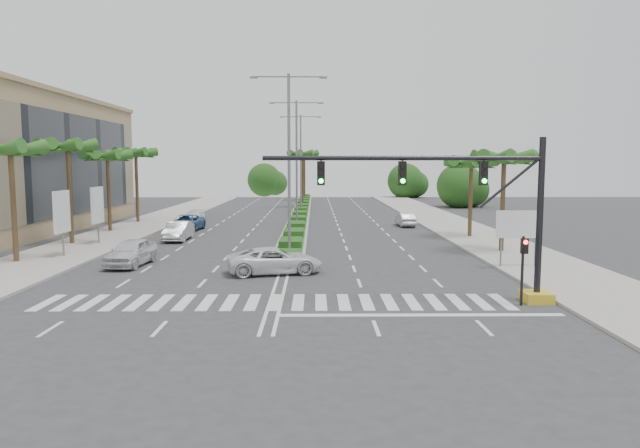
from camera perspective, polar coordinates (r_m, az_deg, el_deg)
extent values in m
plane|color=#333335|center=(25.30, -4.48, -7.83)|extent=(160.00, 160.00, 0.00)
cube|color=gray|center=(46.88, 16.19, -1.54)|extent=(6.00, 120.00, 0.15)
cube|color=gray|center=(47.99, -21.18, -1.54)|extent=(6.00, 120.00, 0.15)
cube|color=gray|center=(69.78, -1.94, 1.13)|extent=(2.20, 75.00, 0.20)
cube|color=#25561D|center=(69.77, -1.94, 1.23)|extent=(1.80, 75.00, 0.04)
cube|color=gold|center=(27.01, 20.84, -6.83)|extent=(1.20, 1.20, 0.45)
cylinder|color=black|center=(26.48, 21.12, 0.53)|extent=(0.28, 0.28, 7.00)
cylinder|color=black|center=(24.79, 8.27, 6.54)|extent=(12.00, 0.20, 0.20)
cylinder|color=black|center=(25.91, 18.36, 3.84)|extent=(2.53, 0.12, 2.15)
cube|color=black|center=(25.56, 16.05, 4.89)|extent=(0.32, 0.24, 1.00)
cylinder|color=#19E533|center=(25.43, 16.12, 4.17)|extent=(0.20, 0.06, 0.20)
cube|color=black|center=(24.80, 8.25, 5.04)|extent=(0.32, 0.24, 1.00)
cylinder|color=#19E533|center=(24.66, 8.29, 4.29)|extent=(0.20, 0.06, 0.20)
cube|color=black|center=(24.51, 0.10, 5.09)|extent=(0.32, 0.24, 1.00)
cylinder|color=#19E533|center=(24.38, 0.11, 4.33)|extent=(0.20, 0.06, 0.20)
cylinder|color=black|center=(25.90, 19.57, -4.45)|extent=(0.12, 0.12, 3.00)
cube|color=black|center=(25.59, 19.77, -2.08)|extent=(0.28, 0.22, 0.65)
cylinder|color=red|center=(25.44, 19.89, -1.72)|extent=(0.18, 0.05, 0.18)
cylinder|color=slate|center=(34.55, 17.65, -2.00)|extent=(0.10, 0.10, 2.80)
cylinder|color=slate|center=(35.23, 20.75, -1.95)|extent=(0.10, 0.10, 2.80)
cube|color=#0C6638|center=(34.74, 19.28, -0.01)|extent=(2.60, 0.08, 1.50)
cube|color=white|center=(34.69, 19.31, -0.02)|extent=(2.70, 0.02, 1.60)
cylinder|color=slate|center=(40.22, -24.32, -1.15)|extent=(0.12, 0.12, 2.80)
cube|color=white|center=(40.07, -24.42, 1.12)|extent=(0.18, 2.10, 2.70)
cube|color=#D8594C|center=(40.07, -24.42, 1.12)|extent=(0.12, 2.00, 2.60)
cylinder|color=slate|center=(45.74, -21.30, -0.22)|extent=(0.12, 0.12, 2.80)
cube|color=white|center=(45.60, -21.38, 1.77)|extent=(0.18, 2.10, 2.70)
cube|color=#D8594C|center=(45.60, -21.38, 1.77)|extent=(0.12, 2.00, 2.60)
cylinder|color=brown|center=(39.11, -28.31, 1.56)|extent=(0.32, 0.32, 7.00)
sphere|color=brown|center=(39.04, -28.56, 6.54)|extent=(0.70, 0.70, 0.70)
cone|color=#20591C|center=(38.53, -27.10, 6.48)|extent=(0.90, 3.62, 1.50)
cone|color=#20591C|center=(39.49, -27.09, 6.46)|extent=(3.39, 2.96, 1.50)
cone|color=#20591C|center=(40.10, -28.15, 6.39)|extent=(3.73, 1.68, 1.50)
cone|color=#20591C|center=(37.96, -28.25, 6.44)|extent=(3.39, 2.96, 1.50)
cylinder|color=brown|center=(46.31, -23.73, 2.61)|extent=(0.32, 0.32, 7.40)
sphere|color=brown|center=(46.27, -23.92, 7.06)|extent=(0.70, 0.70, 0.70)
cone|color=#20591C|center=(45.85, -22.64, 7.00)|extent=(0.90, 3.62, 1.50)
cone|color=#20591C|center=(46.80, -22.72, 6.97)|extent=(3.39, 2.96, 1.50)
cone|color=#20591C|center=(47.35, -23.67, 6.91)|extent=(3.73, 1.68, 1.50)
cone|color=#20591C|center=(47.10, -24.79, 6.87)|extent=(2.38, 3.65, 1.50)
cone|color=#20591C|center=(46.23, -25.28, 6.88)|extent=(2.38, 3.65, 1.50)
cone|color=#20591C|center=(45.38, -24.74, 6.93)|extent=(3.73, 1.68, 1.50)
cone|color=#20591C|center=(45.21, -23.54, 6.98)|extent=(3.39, 2.96, 1.50)
cylinder|color=brown|center=(53.76, -20.37, 2.82)|extent=(0.32, 0.32, 6.80)
sphere|color=brown|center=(53.70, -20.49, 6.34)|extent=(0.70, 0.70, 0.70)
cone|color=#20591C|center=(53.34, -19.37, 6.28)|extent=(0.90, 3.62, 1.50)
cone|color=#20591C|center=(54.28, -19.50, 6.26)|extent=(3.39, 2.96, 1.50)
cone|color=#20591C|center=(54.79, -20.35, 6.23)|extent=(3.73, 1.68, 1.50)
cone|color=#20591C|center=(54.49, -21.30, 6.19)|extent=(2.38, 3.65, 1.50)
cone|color=#20591C|center=(53.60, -21.67, 6.19)|extent=(2.38, 3.65, 1.50)
cone|color=#20591C|center=(52.78, -21.14, 6.22)|extent=(3.73, 1.68, 1.50)
cone|color=#20591C|center=(52.66, -20.10, 6.26)|extent=(3.39, 2.96, 1.50)
cylinder|color=brown|center=(61.33, -17.84, 3.45)|extent=(0.32, 0.32, 7.20)
sphere|color=brown|center=(61.29, -17.95, 6.71)|extent=(0.70, 0.70, 0.70)
cone|color=#20591C|center=(60.97, -16.95, 6.66)|extent=(0.90, 3.62, 1.50)
cone|color=#20591C|center=(61.91, -17.10, 6.64)|extent=(3.39, 2.96, 1.50)
cone|color=#20591C|center=(62.39, -17.87, 6.61)|extent=(3.73, 1.68, 1.50)
cone|color=#20591C|center=(62.05, -18.69, 6.59)|extent=(2.38, 3.65, 1.50)
cone|color=#20591C|center=(61.14, -18.97, 6.59)|extent=(2.38, 3.65, 1.50)
cone|color=#20591C|center=(60.34, -18.47, 6.62)|extent=(3.73, 1.68, 1.50)
cone|color=#20591C|center=(60.27, -17.56, 6.65)|extent=(3.39, 2.96, 1.50)
cylinder|color=brown|center=(40.66, 17.79, 1.79)|extent=(0.32, 0.32, 6.50)
sphere|color=brown|center=(40.57, 17.94, 6.23)|extent=(0.70, 0.70, 0.70)
cone|color=#20591C|center=(40.93, 19.40, 6.03)|extent=(0.90, 3.62, 1.50)
cone|color=#20591C|center=(41.60, 18.46, 6.06)|extent=(3.39, 2.96, 1.50)
cone|color=#20591C|center=(41.51, 17.14, 6.10)|extent=(3.73, 1.68, 1.50)
cone|color=#20591C|center=(40.72, 16.39, 6.13)|extent=(2.38, 3.65, 1.50)
cone|color=#20591C|center=(39.81, 16.79, 6.13)|extent=(2.38, 3.65, 1.50)
cone|color=#20591C|center=(39.47, 18.08, 6.09)|extent=(3.73, 1.68, 1.50)
cone|color=#20591C|center=(39.98, 19.26, 6.05)|extent=(3.39, 2.96, 1.50)
cylinder|color=brown|center=(48.31, 14.82, 2.32)|extent=(0.32, 0.32, 6.20)
sphere|color=brown|center=(48.22, 14.92, 5.88)|extent=(0.70, 0.70, 0.70)
cone|color=#20591C|center=(48.53, 16.17, 5.73)|extent=(0.90, 3.62, 1.50)
cone|color=#20591C|center=(49.24, 15.42, 5.75)|extent=(3.39, 2.96, 1.50)
cone|color=#20591C|center=(49.20, 14.30, 5.78)|extent=(3.73, 1.68, 1.50)
cone|color=#20591C|center=(48.43, 13.63, 5.80)|extent=(2.38, 3.65, 1.50)
cone|color=#20591C|center=(47.51, 13.91, 5.79)|extent=(2.38, 3.65, 1.50)
cone|color=#20591C|center=(47.13, 14.97, 5.76)|extent=(3.73, 1.68, 1.50)
cone|color=#20591C|center=(47.59, 15.99, 5.73)|extent=(3.39, 2.96, 1.50)
cylinder|color=brown|center=(79.56, -1.77, 4.36)|extent=(0.32, 0.32, 7.50)
sphere|color=brown|center=(79.54, -1.78, 6.99)|extent=(0.70, 0.70, 0.70)
cone|color=#20591C|center=(79.52, -0.98, 6.92)|extent=(0.90, 3.62, 1.50)
cone|color=#20591C|center=(80.38, -1.27, 6.91)|extent=(3.39, 2.96, 1.50)
cone|color=#20591C|center=(80.61, -1.93, 6.91)|extent=(3.73, 1.68, 1.50)
cone|color=#20591C|center=(80.04, -2.48, 6.91)|extent=(2.38, 3.65, 1.50)
cone|color=#20591C|center=(79.09, -2.51, 6.92)|extent=(2.38, 3.65, 1.50)
cone|color=#20591C|center=(78.47, -1.97, 6.93)|extent=(3.73, 1.68, 1.50)
cone|color=#20591C|center=(78.66, -1.29, 6.93)|extent=(3.39, 2.96, 1.50)
cylinder|color=brown|center=(94.55, -1.57, 4.63)|extent=(0.32, 0.32, 7.50)
sphere|color=brown|center=(94.53, -1.57, 6.84)|extent=(0.70, 0.70, 0.70)
cone|color=#20591C|center=(94.52, -0.90, 6.78)|extent=(0.90, 3.62, 1.50)
cone|color=#20591C|center=(95.38, -1.15, 6.77)|extent=(3.39, 2.96, 1.50)
cone|color=#20591C|center=(95.61, -1.71, 6.77)|extent=(3.73, 1.68, 1.50)
cone|color=#20591C|center=(95.03, -2.17, 6.77)|extent=(2.38, 3.65, 1.50)
cone|color=#20591C|center=(94.08, -2.19, 6.78)|extent=(2.38, 3.65, 1.50)
cone|color=#20591C|center=(93.46, -1.74, 6.79)|extent=(3.73, 1.68, 1.50)
cone|color=#20591C|center=(93.66, -1.16, 6.79)|extent=(3.39, 2.96, 1.50)
cylinder|color=slate|center=(38.54, -3.11, 5.94)|extent=(0.20, 0.20, 12.00)
cylinder|color=slate|center=(39.04, -4.98, 14.47)|extent=(2.40, 0.10, 0.10)
cylinder|color=slate|center=(38.94, -1.34, 14.51)|extent=(2.40, 0.10, 0.10)
cube|color=slate|center=(39.13, -6.64, 14.36)|extent=(0.50, 0.25, 0.12)
cube|color=slate|center=(38.93, 0.33, 14.44)|extent=(0.50, 0.25, 0.12)
cylinder|color=slate|center=(54.53, -2.35, 5.97)|extent=(0.20, 0.20, 12.00)
cylinder|color=slate|center=(54.89, -3.66, 12.02)|extent=(2.40, 0.10, 0.10)
cylinder|color=slate|center=(54.81, -1.09, 12.04)|extent=(2.40, 0.10, 0.10)
cube|color=slate|center=(54.95, -4.83, 11.96)|extent=(0.50, 0.25, 0.12)
cube|color=slate|center=(54.81, 0.08, 11.99)|extent=(0.50, 0.25, 0.12)
cylinder|color=slate|center=(70.53, -1.93, 5.98)|extent=(0.20, 0.20, 12.00)
cylinder|color=slate|center=(70.80, -2.94, 10.67)|extent=(2.40, 0.10, 0.10)
cylinder|color=slate|center=(70.74, -0.96, 10.68)|extent=(2.40, 0.10, 0.10)
cube|color=slate|center=(70.85, -3.84, 10.62)|extent=(0.50, 0.25, 0.12)
cube|color=slate|center=(70.74, -0.05, 10.65)|extent=(0.50, 0.25, 0.12)
imported|color=silver|center=(35.89, -18.37, -2.69)|extent=(2.31, 4.86, 1.61)
imported|color=silver|center=(46.57, -13.98, -0.69)|extent=(1.65, 4.59, 1.51)
imported|color=#2C5789|center=(52.91, -13.27, 0.09)|extent=(2.82, 5.44, 1.46)
imported|color=white|center=(59.59, -12.46, 0.69)|extent=(1.93, 4.56, 1.31)
imported|color=white|center=(31.72, -4.54, -3.66)|extent=(5.62, 3.47, 1.45)
imported|color=#A4A4A8|center=(56.12, 8.53, 0.43)|extent=(1.62, 3.99, 1.29)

